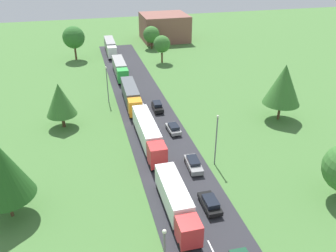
{
  "coord_description": "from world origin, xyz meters",
  "views": [
    {
      "loc": [
        -11.19,
        -14.49,
        28.92
      ],
      "look_at": [
        1.44,
        34.6,
        2.19
      ],
      "focal_mm": 37.7,
      "sensor_mm": 36.0,
      "label": 1
    }
  ],
  "objects_px": {
    "tree_maple": "(162,44)",
    "tree_pine": "(0,169)",
    "car_fourth": "(173,128)",
    "truck_lead": "(176,201)",
    "lamppost_third": "(107,83)",
    "lamppost_second": "(216,138)",
    "truck_fifth": "(110,46)",
    "tree_oak": "(151,35)",
    "truck_second": "(148,133)",
    "truck_fourth": "(120,68)",
    "tree_lime": "(283,84)",
    "truck_third": "(131,95)",
    "tree_ash": "(60,100)",
    "car_third": "(193,164)",
    "distant_building": "(164,27)",
    "car_second": "(210,203)",
    "tree_elm": "(74,37)",
    "car_fifth": "(157,106)"
  },
  "relations": [
    {
      "from": "lamppost_second",
      "to": "tree_lime",
      "type": "distance_m",
      "value": 19.96
    },
    {
      "from": "tree_lime",
      "to": "car_fourth",
      "type": "bearing_deg",
      "value": -179.41
    },
    {
      "from": "truck_fifth",
      "to": "truck_third",
      "type": "bearing_deg",
      "value": -89.94
    },
    {
      "from": "truck_third",
      "to": "tree_ash",
      "type": "xyz_separation_m",
      "value": [
        -12.92,
        -6.1,
        2.98
      ]
    },
    {
      "from": "truck_fourth",
      "to": "tree_maple",
      "type": "height_order",
      "value": "tree_maple"
    },
    {
      "from": "lamppost_third",
      "to": "tree_ash",
      "type": "relative_size",
      "value": 0.93
    },
    {
      "from": "truck_second",
      "to": "truck_fourth",
      "type": "distance_m",
      "value": 33.38
    },
    {
      "from": "car_second",
      "to": "tree_maple",
      "type": "xyz_separation_m",
      "value": [
        7.99,
        57.89,
        4.12
      ]
    },
    {
      "from": "truck_third",
      "to": "lamppost_third",
      "type": "relative_size",
      "value": 1.79
    },
    {
      "from": "truck_third",
      "to": "tree_pine",
      "type": "relative_size",
      "value": 1.28
    },
    {
      "from": "car_fifth",
      "to": "tree_lime",
      "type": "relative_size",
      "value": 0.41
    },
    {
      "from": "truck_lead",
      "to": "truck_third",
      "type": "xyz_separation_m",
      "value": [
        -0.1,
        32.59,
        0.09
      ]
    },
    {
      "from": "tree_lime",
      "to": "tree_pine",
      "type": "bearing_deg",
      "value": -160.89
    },
    {
      "from": "truck_lead",
      "to": "truck_fourth",
      "type": "distance_m",
      "value": 49.83
    },
    {
      "from": "car_fourth",
      "to": "tree_pine",
      "type": "bearing_deg",
      "value": -147.92
    },
    {
      "from": "truck_fifth",
      "to": "tree_pine",
      "type": "xyz_separation_m",
      "value": [
        -18.72,
        -64.76,
        4.52
      ]
    },
    {
      "from": "truck_fourth",
      "to": "lamppost_third",
      "type": "xyz_separation_m",
      "value": [
        -4.33,
        -14.78,
        2.09
      ]
    },
    {
      "from": "car_fourth",
      "to": "tree_pine",
      "type": "xyz_separation_m",
      "value": [
        -23.84,
        -14.94,
        5.91
      ]
    },
    {
      "from": "truck_lead",
      "to": "car_third",
      "type": "height_order",
      "value": "truck_lead"
    },
    {
      "from": "tree_lime",
      "to": "truck_second",
      "type": "bearing_deg",
      "value": -172.35
    },
    {
      "from": "car_third",
      "to": "distant_building",
      "type": "distance_m",
      "value": 74.21
    },
    {
      "from": "truck_second",
      "to": "tree_elm",
      "type": "relative_size",
      "value": 1.67
    },
    {
      "from": "truck_second",
      "to": "tree_maple",
      "type": "xyz_separation_m",
      "value": [
        12.21,
        41.43,
        2.7
      ]
    },
    {
      "from": "truck_second",
      "to": "truck_fourth",
      "type": "bearing_deg",
      "value": 90.03
    },
    {
      "from": "truck_lead",
      "to": "truck_second",
      "type": "bearing_deg",
      "value": 89.86
    },
    {
      "from": "lamppost_third",
      "to": "lamppost_second",
      "type": "bearing_deg",
      "value": -64.27
    },
    {
      "from": "truck_fifth",
      "to": "tree_maple",
      "type": "relative_size",
      "value": 1.81
    },
    {
      "from": "lamppost_third",
      "to": "tree_lime",
      "type": "relative_size",
      "value": 0.72
    },
    {
      "from": "car_second",
      "to": "lamppost_third",
      "type": "xyz_separation_m",
      "value": [
        -8.57,
        35.06,
        3.37
      ]
    },
    {
      "from": "truck_second",
      "to": "distant_building",
      "type": "height_order",
      "value": "distant_building"
    },
    {
      "from": "truck_fourth",
      "to": "car_third",
      "type": "height_order",
      "value": "truck_fourth"
    },
    {
      "from": "tree_oak",
      "to": "tree_elm",
      "type": "xyz_separation_m",
      "value": [
        -22.37,
        -5.77,
        1.86
      ]
    },
    {
      "from": "car_second",
      "to": "tree_lime",
      "type": "xyz_separation_m",
      "value": [
        20.61,
        19.8,
        5.92
      ]
    },
    {
      "from": "tree_maple",
      "to": "tree_elm",
      "type": "bearing_deg",
      "value": 159.11
    },
    {
      "from": "truck_lead",
      "to": "tree_oak",
      "type": "height_order",
      "value": "tree_oak"
    },
    {
      "from": "truck_fourth",
      "to": "car_second",
      "type": "height_order",
      "value": "truck_fourth"
    },
    {
      "from": "truck_second",
      "to": "car_third",
      "type": "height_order",
      "value": "truck_second"
    },
    {
      "from": "lamppost_second",
      "to": "car_third",
      "type": "bearing_deg",
      "value": -174.15
    },
    {
      "from": "tree_maple",
      "to": "tree_pine",
      "type": "relative_size",
      "value": 0.69
    },
    {
      "from": "tree_oak",
      "to": "tree_ash",
      "type": "bearing_deg",
      "value": -119.19
    },
    {
      "from": "truck_lead",
      "to": "lamppost_second",
      "type": "bearing_deg",
      "value": 47.01
    },
    {
      "from": "truck_fourth",
      "to": "tree_pine",
      "type": "relative_size",
      "value": 1.2
    },
    {
      "from": "car_fourth",
      "to": "tree_lime",
      "type": "height_order",
      "value": "tree_lime"
    },
    {
      "from": "car_third",
      "to": "lamppost_second",
      "type": "xyz_separation_m",
      "value": [
        3.35,
        0.34,
        3.61
      ]
    },
    {
      "from": "truck_lead",
      "to": "car_fourth",
      "type": "height_order",
      "value": "truck_lead"
    },
    {
      "from": "truck_fourth",
      "to": "tree_pine",
      "type": "height_order",
      "value": "tree_pine"
    },
    {
      "from": "car_second",
      "to": "tree_elm",
      "type": "bearing_deg",
      "value": 102.05
    },
    {
      "from": "truck_fifth",
      "to": "tree_oak",
      "type": "relative_size",
      "value": 1.96
    },
    {
      "from": "truck_lead",
      "to": "tree_pine",
      "type": "height_order",
      "value": "tree_pine"
    },
    {
      "from": "truck_fourth",
      "to": "car_second",
      "type": "distance_m",
      "value": 50.04
    }
  ]
}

